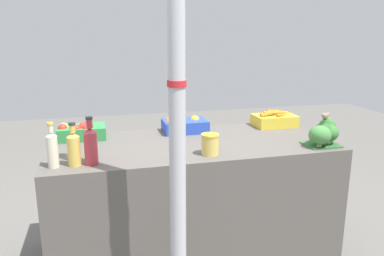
{
  "coord_description": "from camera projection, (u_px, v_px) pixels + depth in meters",
  "views": [
    {
      "loc": [
        -0.62,
        -2.4,
        1.57
      ],
      "look_at": [
        0.0,
        0.0,
        0.94
      ],
      "focal_mm": 35.0,
      "sensor_mm": 36.0,
      "label": 1
    }
  ],
  "objects": [
    {
      "name": "apple_crate",
      "position": [
        81.0,
        131.0,
        2.65
      ],
      "size": [
        0.33,
        0.22,
        0.12
      ],
      "color": "#2D8442",
      "rests_on": "market_table"
    },
    {
      "name": "pickle_jar",
      "position": [
        210.0,
        144.0,
        2.3
      ],
      "size": [
        0.11,
        0.11,
        0.13
      ],
      "color": "#DBBC56",
      "rests_on": "market_table"
    },
    {
      "name": "support_pole",
      "position": [
        177.0,
        87.0,
        1.7
      ],
      "size": [
        0.09,
        0.09,
        2.67
      ],
      "color": "#B7BABF",
      "rests_on": "ground_plane"
    },
    {
      "name": "juice_bottle_cloudy",
      "position": [
        52.0,
        149.0,
        2.06
      ],
      "size": [
        0.06,
        0.06,
        0.26
      ],
      "color": "beige",
      "rests_on": "market_table"
    },
    {
      "name": "juice_bottle_ruby",
      "position": [
        91.0,
        145.0,
        2.11
      ],
      "size": [
        0.08,
        0.08,
        0.28
      ],
      "color": "#B2333D",
      "rests_on": "market_table"
    },
    {
      "name": "orange_crate",
      "position": [
        182.0,
        125.0,
        2.83
      ],
      "size": [
        0.33,
        0.22,
        0.12
      ],
      "color": "#2847B7",
      "rests_on": "market_table"
    },
    {
      "name": "carrot_crate",
      "position": [
        274.0,
        119.0,
        3.02
      ],
      "size": [
        0.33,
        0.22,
        0.13
      ],
      "color": "gold",
      "rests_on": "market_table"
    },
    {
      "name": "ground_plane",
      "position": [
        192.0,
        251.0,
        2.79
      ],
      "size": [
        10.0,
        10.0,
        0.0
      ],
      "primitive_type": "plane",
      "color": "#605E59"
    },
    {
      "name": "market_table",
      "position": [
        192.0,
        198.0,
        2.68
      ],
      "size": [
        1.92,
        0.87,
        0.84
      ],
      "primitive_type": "cube",
      "color": "#56514C",
      "rests_on": "ground_plane"
    },
    {
      "name": "sparrow_bird",
      "position": [
        325.0,
        116.0,
        2.45
      ],
      "size": [
        0.11,
        0.09,
        0.05
      ],
      "rotation": [
        0.0,
        0.0,
        -2.47
      ],
      "color": "#4C3D2D",
      "rests_on": "broccoli_pile"
    },
    {
      "name": "juice_bottle_golden",
      "position": [
        74.0,
        148.0,
        2.09
      ],
      "size": [
        0.07,
        0.07,
        0.25
      ],
      "color": "gold",
      "rests_on": "market_table"
    },
    {
      "name": "broccoli_pile",
      "position": [
        325.0,
        133.0,
        2.49
      ],
      "size": [
        0.24,
        0.22,
        0.18
      ],
      "color": "#2D602D",
      "rests_on": "market_table"
    }
  ]
}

